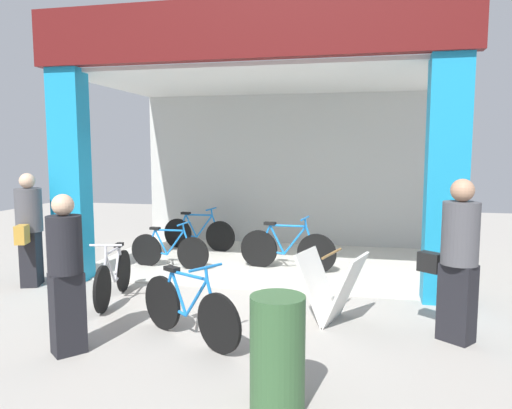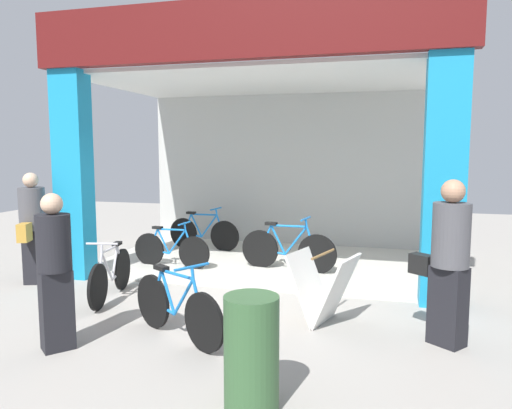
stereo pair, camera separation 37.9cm
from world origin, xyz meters
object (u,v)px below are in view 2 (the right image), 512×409
at_px(pedestrian_2, 55,270).
at_px(bicycle_inside_2, 288,249).
at_px(bicycle_parked_0, 176,308).
at_px(bicycle_inside_0, 171,249).
at_px(bicycle_inside_1, 203,233).
at_px(pedestrian_0, 449,260).
at_px(trash_bin, 251,353).
at_px(sandwich_board_sign, 323,288).
at_px(pedestrian_3, 33,226).
at_px(bicycle_parked_1, 111,275).

bearing_deg(pedestrian_2, bicycle_inside_2, 66.37).
height_order(bicycle_inside_2, bicycle_parked_0, bicycle_inside_2).
height_order(bicycle_inside_0, bicycle_inside_1, bicycle_inside_1).
xyz_separation_m(bicycle_inside_1, bicycle_inside_2, (1.99, -1.26, 0.02)).
xyz_separation_m(bicycle_inside_2, bicycle_parked_0, (-0.58, -3.19, -0.02)).
bearing_deg(pedestrian_0, trash_bin, -132.64).
height_order(bicycle_inside_0, sandwich_board_sign, sandwich_board_sign).
relative_size(bicycle_inside_0, sandwich_board_sign, 1.69).
height_order(pedestrian_3, trash_bin, pedestrian_3).
xyz_separation_m(bicycle_parked_0, pedestrian_0, (2.78, 0.59, 0.56)).
height_order(bicycle_parked_0, pedestrian_2, pedestrian_2).
height_order(bicycle_inside_1, pedestrian_0, pedestrian_0).
distance_m(bicycle_inside_0, bicycle_parked_1, 1.83).
bearing_deg(pedestrian_3, bicycle_parked_0, -26.12).
bearing_deg(pedestrian_0, bicycle_inside_1, 137.43).
height_order(bicycle_parked_1, sandwich_board_sign, sandwich_board_sign).
xyz_separation_m(pedestrian_3, trash_bin, (4.19, -2.65, -0.42)).
relative_size(bicycle_inside_0, trash_bin, 1.59).
distance_m(bicycle_inside_0, sandwich_board_sign, 3.51).
relative_size(bicycle_parked_0, bicycle_parked_1, 0.91).
distance_m(bicycle_parked_1, trash_bin, 3.44).
bearing_deg(bicycle_inside_0, sandwich_board_sign, -35.11).
distance_m(bicycle_inside_1, sandwich_board_sign, 4.58).
bearing_deg(sandwich_board_sign, bicycle_inside_1, 128.85).
xyz_separation_m(sandwich_board_sign, pedestrian_0, (1.33, -0.29, 0.49)).
xyz_separation_m(bicycle_inside_1, trash_bin, (2.58, -5.61, 0.11)).
bearing_deg(bicycle_inside_0, bicycle_parked_0, -64.03).
bearing_deg(trash_bin, bicycle_parked_0, 134.82).
distance_m(bicycle_inside_1, bicycle_inside_2, 2.35).
relative_size(bicycle_parked_0, pedestrian_0, 0.78).
relative_size(bicycle_parked_1, pedestrian_0, 0.86).
bearing_deg(pedestrian_0, bicycle_inside_0, 151.18).
relative_size(bicycle_inside_1, pedestrian_0, 0.90).
bearing_deg(pedestrian_3, bicycle_inside_0, 41.29).
relative_size(pedestrian_0, pedestrian_3, 1.03).
xyz_separation_m(bicycle_inside_0, bicycle_parked_1, (-0.04, -1.83, 0.01)).
height_order(bicycle_parked_0, trash_bin, trash_bin).
xyz_separation_m(bicycle_parked_1, pedestrian_0, (4.23, -0.48, 0.57)).
xyz_separation_m(bicycle_parked_1, trash_bin, (2.61, -2.24, 0.12)).
bearing_deg(pedestrian_3, bicycle_parked_1, -14.79).
relative_size(bicycle_parked_1, sandwich_board_sign, 1.74).
bearing_deg(bicycle_inside_0, pedestrian_3, -138.71).
xyz_separation_m(bicycle_inside_1, sandwich_board_sign, (2.87, -3.56, 0.07)).
bearing_deg(pedestrian_2, pedestrian_3, 133.80).
height_order(bicycle_parked_1, pedestrian_0, pedestrian_0).
xyz_separation_m(pedestrian_0, pedestrian_3, (-5.81, 0.89, -0.03)).
height_order(bicycle_inside_0, bicycle_parked_0, bicycle_parked_0).
height_order(bicycle_parked_1, trash_bin, trash_bin).
relative_size(pedestrian_0, pedestrian_2, 1.08).
xyz_separation_m(bicycle_parked_0, pedestrian_3, (-3.02, 1.48, 0.54)).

